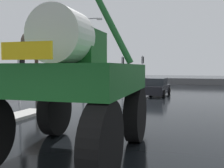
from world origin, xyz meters
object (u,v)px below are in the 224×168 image
streetlight_far_left (85,50)px  bare_tree_left (36,42)px  traffic_signal_far_right (143,64)px  oversize_sprayer (71,83)px  sedan_ahead (157,87)px  traffic_signal_near_left (21,65)px  traffic_signal_far_left (123,65)px

streetlight_far_left → bare_tree_left: bearing=-133.0°
traffic_signal_far_right → bare_tree_left: bearing=-125.4°
oversize_sprayer → sedan_ahead: 16.12m
sedan_ahead → bare_tree_left: size_ratio=0.70×
oversize_sprayer → traffic_signal_near_left: 8.04m
traffic_signal_near_left → traffic_signal_far_left: 19.69m
oversize_sprayer → sedan_ahead: (0.03, 16.06, -1.30)m
oversize_sprayer → sedan_ahead: size_ratio=1.28×
traffic_signal_far_right → streetlight_far_left: (-4.50, -7.45, 1.39)m
sedan_ahead → traffic_signal_far_left: size_ratio=1.10×
sedan_ahead → traffic_signal_near_left: bearing=154.2°
sedan_ahead → bare_tree_left: 11.78m
traffic_signal_far_left → sedan_ahead: bearing=-58.0°
traffic_signal_far_left → streetlight_far_left: size_ratio=0.51×
oversize_sprayer → traffic_signal_far_right: bearing=5.1°
traffic_signal_far_right → bare_tree_left: (-7.80, -10.98, 1.92)m
traffic_signal_near_left → bare_tree_left: size_ratio=0.60×
traffic_signal_far_right → streetlight_far_left: size_ratio=0.52×
traffic_signal_far_left → traffic_signal_near_left: bearing=-90.7°
sedan_ahead → bare_tree_left: (-10.90, -1.92, 4.03)m
traffic_signal_far_left → traffic_signal_far_right: 2.57m
traffic_signal_near_left → sedan_ahead: bearing=60.8°
traffic_signal_near_left → traffic_signal_far_right: (2.82, 19.69, 0.23)m
traffic_signal_near_left → oversize_sprayer: bearing=-42.7°
sedan_ahead → traffic_signal_far_left: 10.89m
sedan_ahead → traffic_signal_near_left: (-5.93, -10.62, 1.88)m
oversize_sprayer → traffic_signal_near_left: (-5.89, 5.44, 0.58)m
oversize_sprayer → streetlight_far_left: streetlight_far_left is taller
bare_tree_left → streetlight_far_left: bearing=47.0°
traffic_signal_far_left → bare_tree_left: bare_tree_left is taller
oversize_sprayer → streetlight_far_left: bearing=21.3°
oversize_sprayer → traffic_signal_far_right: 25.33m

